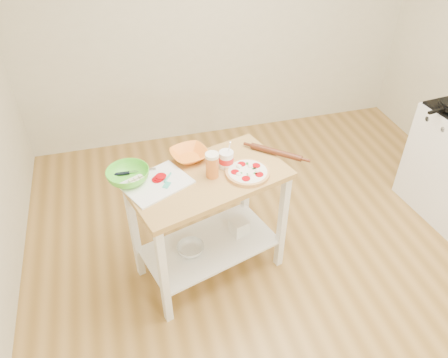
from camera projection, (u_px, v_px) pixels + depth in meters
room_shell at (323, 130)px, 2.42m from camera, size 4.04×4.54×2.74m
prep_island at (209, 206)px, 2.99m from camera, size 1.15×0.83×0.90m
pizza at (247, 172)px, 2.83m from camera, size 0.29×0.29×0.05m
cutting_board at (156, 183)px, 2.76m from camera, size 0.49×0.44×0.04m
spatula at (167, 181)px, 2.76m from camera, size 0.08×0.15×0.01m
knife at (129, 173)px, 2.83m from camera, size 0.27×0.03×0.01m
orange_bowl at (189, 155)px, 2.96m from camera, size 0.30×0.30×0.06m
green_bowl at (128, 176)px, 2.76m from camera, size 0.37×0.37×0.09m
beer_pint at (212, 165)px, 2.77m from camera, size 0.09×0.09×0.17m
yogurt_tub at (226, 159)px, 2.87m from camera, size 0.10×0.10×0.21m
rolling_pin at (276, 152)px, 3.00m from camera, size 0.30×0.28×0.04m
shelf_glass_bowl at (191, 249)px, 3.15m from camera, size 0.28×0.28×0.06m
shelf_bin at (239, 227)px, 3.28m from camera, size 0.15×0.15×0.12m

